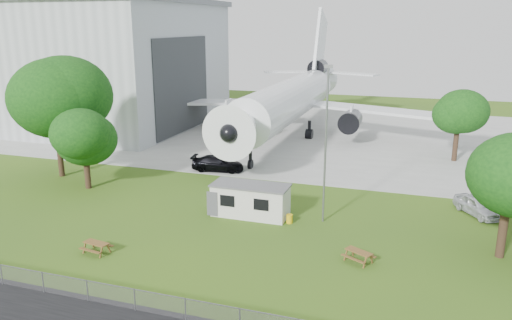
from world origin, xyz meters
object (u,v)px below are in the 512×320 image
(picnic_east, at_px, (358,262))
(picnic_west, at_px, (97,253))
(site_cabin, at_px, (251,200))
(hangar, at_px, (69,61))
(airliner, at_px, (291,98))

(picnic_east, bearing_deg, picnic_west, -137.29)
(site_cabin, distance_m, picnic_west, 12.48)
(hangar, bearing_deg, site_cabin, -36.94)
(picnic_west, bearing_deg, hangar, 138.44)
(hangar, bearing_deg, picnic_west, -50.81)
(hangar, height_order, airliner, hangar)
(hangar, xyz_separation_m, airliner, (35.97, -0.14, -4.14))
(site_cabin, height_order, picnic_west, site_cabin)
(airliner, height_order, picnic_west, airliner)
(picnic_west, bearing_deg, airliner, 94.61)
(picnic_east, bearing_deg, airliner, 139.77)
(site_cabin, bearing_deg, picnic_east, -30.90)
(airliner, relative_size, picnic_east, 26.52)
(airliner, distance_m, picnic_west, 40.47)
(picnic_west, height_order, picnic_east, same)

